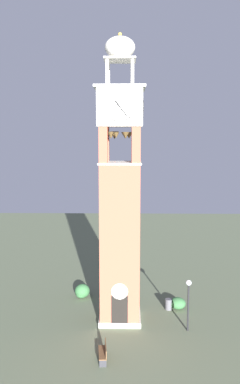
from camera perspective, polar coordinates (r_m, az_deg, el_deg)
ground at (r=30.05m, az=0.00°, el=-17.33°), size 80.00×80.00×0.00m
clock_tower at (r=27.60m, az=0.00°, el=-1.77°), size 3.26×3.26×19.36m
park_bench at (r=25.13m, az=-2.31°, el=-21.44°), size 0.58×1.63×0.95m
lamp_post at (r=27.85m, az=9.54°, el=-14.05°), size 0.36×0.36×3.48m
trash_bin at (r=31.58m, az=6.81°, el=-15.31°), size 0.52×0.52×0.80m
shrub_near_entry at (r=33.59m, az=-5.29°, el=-13.58°), size 1.19×1.19×1.08m
shrub_left_of_tower at (r=33.59m, az=-5.40°, el=-13.95°), size 0.92×0.92×0.68m
shrub_behind_bench at (r=31.78m, az=8.06°, el=-15.13°), size 1.19×1.19×0.85m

